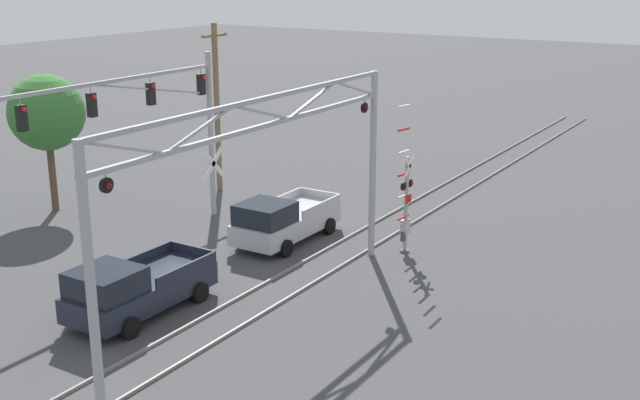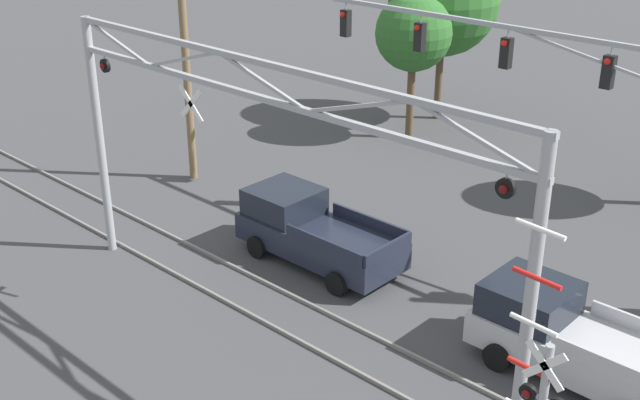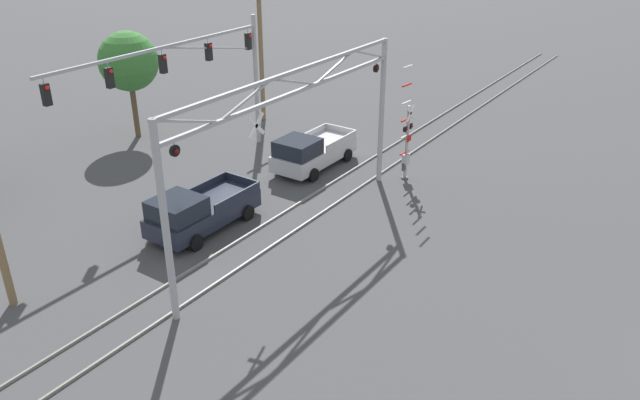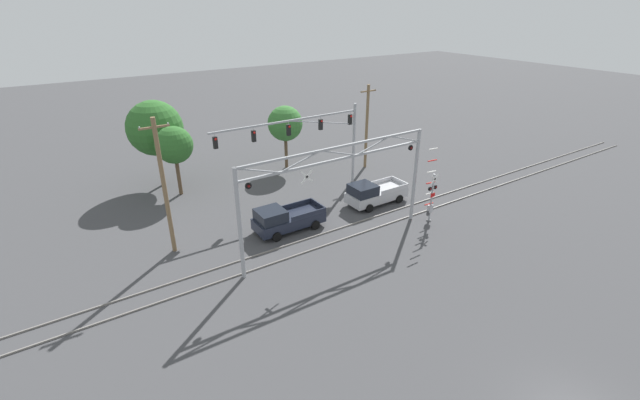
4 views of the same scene
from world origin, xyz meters
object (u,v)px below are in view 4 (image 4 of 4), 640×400
utility_pole_right (367,126)px  crossing_gantry (338,179)px  background_tree_far_left_verge (155,128)px  traffic_signal_span (317,133)px  background_tree_far_right_verge (174,145)px  crossing_signal_mast (431,197)px  background_tree_beyond_span (285,124)px  utility_pole_left (164,186)px  pickup_truck_following (374,193)px  pickup_truck_lead (285,219)px

utility_pole_right → crossing_gantry: bearing=-135.7°
background_tree_far_left_verge → traffic_signal_span: bearing=-39.0°
traffic_signal_span → background_tree_far_right_verge: traffic_signal_span is taller
crossing_gantry → crossing_signal_mast: crossing_gantry is taller
background_tree_beyond_span → background_tree_far_left_verge: (-11.56, 2.31, 0.77)m
background_tree_beyond_span → background_tree_far_left_verge: 11.81m
crossing_gantry → background_tree_far_left_verge: size_ratio=1.84×
utility_pole_left → background_tree_far_left_verge: 12.30m
crossing_gantry → pickup_truck_following: crossing_gantry is taller
crossing_gantry → crossing_signal_mast: 8.41m
utility_pole_left → background_tree_beyond_span: bearing=34.7°
traffic_signal_span → background_tree_far_left_verge: 14.10m
crossing_gantry → background_tree_far_right_verge: crossing_gantry is taller
crossing_signal_mast → background_tree_far_left_verge: size_ratio=0.77×
utility_pole_right → background_tree_far_left_verge: size_ratio=1.07×
background_tree_far_right_verge → background_tree_far_left_verge: bearing=102.8°
background_tree_far_left_verge → crossing_gantry: bearing=-67.7°
pickup_truck_lead → utility_pole_left: (-7.62, 1.63, 3.77)m
pickup_truck_following → background_tree_far_right_verge: size_ratio=0.86×
background_tree_beyond_span → crossing_signal_mast: bearing=-78.0°
crossing_gantry → utility_pole_left: (-9.62, 5.36, -0.16)m
pickup_truck_lead → traffic_signal_span: bearing=39.4°
crossing_signal_mast → traffic_signal_span: bearing=113.0°
crossing_signal_mast → background_tree_beyond_span: background_tree_beyond_span is taller
traffic_signal_span → utility_pole_right: utility_pole_right is taller
pickup_truck_following → traffic_signal_span: bearing=117.3°
background_tree_beyond_span → background_tree_far_left_verge: background_tree_far_left_verge is taller
utility_pole_left → crossing_signal_mast: bearing=-20.0°
utility_pole_right → background_tree_beyond_span: utility_pole_right is taller
crossing_gantry → utility_pole_right: bearing=44.3°
traffic_signal_span → pickup_truck_following: 6.90m
crossing_signal_mast → background_tree_far_right_verge: (-14.31, 15.41, 2.40)m
pickup_truck_following → utility_pole_left: bearing=174.2°
crossing_gantry → traffic_signal_span: 9.33m
utility_pole_left → pickup_truck_lead: bearing=-12.1°
crossing_gantry → utility_pole_right: size_ratio=1.73×
pickup_truck_following → background_tree_far_right_verge: 17.00m
crossing_gantry → utility_pole_left: 11.02m
traffic_signal_span → utility_pole_left: 13.82m
crossing_signal_mast → background_tree_far_left_verge: 23.93m
crossing_signal_mast → utility_pole_left: (-17.47, 6.35, 2.68)m
pickup_truck_lead → utility_pole_right: 15.34m
utility_pole_left → background_tree_far_left_verge: utility_pole_left is taller
background_tree_far_right_verge → crossing_signal_mast: bearing=-47.1°
utility_pole_right → background_tree_far_right_verge: size_ratio=1.36×
pickup_truck_following → pickup_truck_lead: bearing=-180.0°
crossing_signal_mast → traffic_signal_span: (-4.03, 9.50, 3.22)m
crossing_gantry → utility_pole_left: utility_pole_left is taller
crossing_signal_mast → background_tree_far_right_verge: 21.16m
crossing_gantry → traffic_signal_span: traffic_signal_span is taller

